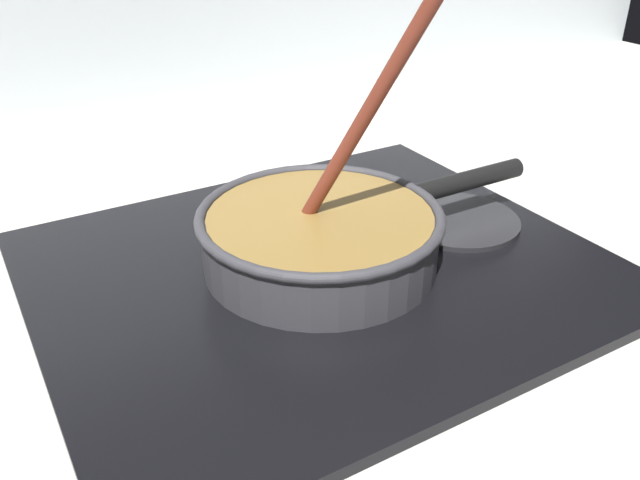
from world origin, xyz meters
TOP-DOWN VIEW (x-y plane):
  - ground at (0.00, 0.00)m, footprint 2.40×1.60m
  - hob_plate at (-0.01, 0.21)m, footprint 0.56×0.48m
  - burner_ring at (-0.01, 0.21)m, footprint 0.20×0.20m
  - spare_burner at (0.17, 0.21)m, footprint 0.14×0.14m
  - cooking_pan at (-0.01, 0.21)m, footprint 0.39×0.25m

SIDE VIEW (x-z plane):
  - ground at x=0.00m, z-range -0.04..0.00m
  - hob_plate at x=-0.01m, z-range 0.00..0.01m
  - spare_burner at x=0.17m, z-range 0.01..0.02m
  - burner_ring at x=-0.01m, z-range 0.01..0.02m
  - cooking_pan at x=-0.01m, z-range -0.10..0.19m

